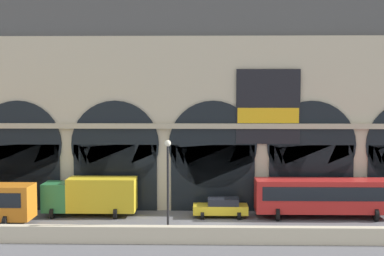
{
  "coord_description": "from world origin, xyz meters",
  "views": [
    {
      "loc": [
        -0.69,
        -42.27,
        10.41
      ],
      "look_at": [
        -1.76,
        5.0,
        7.05
      ],
      "focal_mm": 52.55,
      "sensor_mm": 36.0,
      "label": 1
    }
  ],
  "objects_px": {
    "box_truck_midwest": "(91,195)",
    "street_lamp_quayside": "(168,176)",
    "car_center": "(221,207)",
    "bus_mideast": "(324,196)"
  },
  "relations": [
    {
      "from": "car_center",
      "to": "box_truck_midwest",
      "type": "bearing_deg",
      "value": 178.7
    },
    {
      "from": "box_truck_midwest",
      "to": "bus_mideast",
      "type": "relative_size",
      "value": 0.68
    },
    {
      "from": "street_lamp_quayside",
      "to": "car_center",
      "type": "bearing_deg",
      "value": 61.04
    },
    {
      "from": "car_center",
      "to": "street_lamp_quayside",
      "type": "height_order",
      "value": "street_lamp_quayside"
    },
    {
      "from": "box_truck_midwest",
      "to": "bus_mideast",
      "type": "distance_m",
      "value": 18.85
    },
    {
      "from": "box_truck_midwest",
      "to": "street_lamp_quayside",
      "type": "relative_size",
      "value": 1.09
    },
    {
      "from": "box_truck_midwest",
      "to": "street_lamp_quayside",
      "type": "height_order",
      "value": "street_lamp_quayside"
    },
    {
      "from": "car_center",
      "to": "bus_mideast",
      "type": "relative_size",
      "value": 0.4
    },
    {
      "from": "car_center",
      "to": "bus_mideast",
      "type": "xyz_separation_m",
      "value": [
        8.25,
        -0.03,
        0.98
      ]
    },
    {
      "from": "car_center",
      "to": "street_lamp_quayside",
      "type": "xyz_separation_m",
      "value": [
        -3.85,
        -6.95,
        3.61
      ]
    }
  ]
}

